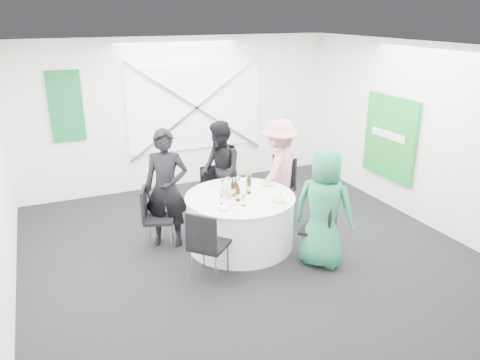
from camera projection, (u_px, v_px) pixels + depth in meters
name	position (u px, v px, depth m)	size (l,w,h in m)	color
floor	(246.00, 250.00, 6.68)	(6.00, 6.00, 0.00)	black
ceiling	(247.00, 47.00, 5.72)	(6.00, 6.00, 0.00)	silver
wall_back	(180.00, 113.00, 8.78)	(6.00, 6.00, 0.00)	white
wall_front	(406.00, 261.00, 3.62)	(6.00, 6.00, 0.00)	white
wall_right	(420.00, 134.00, 7.34)	(6.00, 6.00, 0.00)	white
window_panel	(196.00, 107.00, 8.83)	(2.60, 0.03, 1.60)	silver
window_brace_a	(196.00, 108.00, 8.79)	(0.05, 0.05, 3.16)	silver
window_brace_b	(196.00, 108.00, 8.79)	(0.05, 0.05, 3.16)	silver
green_banner	(66.00, 106.00, 7.88)	(0.55, 0.04, 1.20)	#14652A
green_sign	(389.00, 138.00, 7.90)	(0.05, 1.20, 1.40)	#1A932E
banquet_table	(240.00, 220.00, 6.72)	(1.56, 1.56, 0.76)	white
chair_back	(213.00, 188.00, 7.68)	(0.38, 0.39, 0.83)	black
chair_back_left	(153.00, 213.00, 6.60)	(0.53, 0.52, 0.90)	black
chair_back_right	(280.00, 183.00, 7.60)	(0.63, 0.63, 1.00)	black
chair_front_right	(324.00, 225.00, 6.22)	(0.59, 0.59, 0.92)	black
chair_front_left	(206.00, 241.00, 5.74)	(0.61, 0.61, 0.95)	black
person_man_back_left	(166.00, 189.00, 6.59)	(0.63, 0.41, 1.72)	black
person_man_back	(220.00, 171.00, 7.50)	(0.78, 0.43, 1.61)	black
person_woman_pink	(279.00, 171.00, 7.41)	(1.07, 0.50, 1.66)	#D28895
person_woman_green	(324.00, 208.00, 6.06)	(0.79, 0.51, 1.62)	#238155
plate_back	(219.00, 183.00, 7.07)	(0.29, 0.29, 0.01)	white
plate_back_left	(204.00, 196.00, 6.57)	(0.28, 0.28, 0.01)	white
plate_back_right	(268.00, 185.00, 6.96)	(0.29, 0.29, 0.04)	white
plate_front_right	(279.00, 202.00, 6.36)	(0.27, 0.27, 0.04)	white
plate_front_left	(223.00, 211.00, 6.08)	(0.29, 0.29, 0.01)	white
napkin	(225.00, 208.00, 6.10)	(0.17, 0.11, 0.05)	white
beer_bottle_a	(233.00, 189.00, 6.54)	(0.06, 0.06, 0.27)	#3B1C0A
beer_bottle_b	(236.00, 189.00, 6.60)	(0.06, 0.06, 0.25)	#3B1C0A
beer_bottle_c	(249.00, 187.00, 6.64)	(0.06, 0.06, 0.28)	#3B1C0A
beer_bottle_d	(238.00, 195.00, 6.39)	(0.06, 0.06, 0.25)	#3B1C0A
green_water_bottle	(249.00, 183.00, 6.71)	(0.08, 0.08, 0.32)	#39954C
clear_water_bottle	(226.00, 191.00, 6.43)	(0.08, 0.08, 0.31)	white
wine_glass_a	(230.00, 197.00, 6.24)	(0.07, 0.07, 0.17)	white
wine_glass_b	(228.00, 180.00, 6.83)	(0.07, 0.07, 0.17)	white
wine_glass_c	(244.00, 197.00, 6.22)	(0.07, 0.07, 0.17)	white
wine_glass_d	(221.00, 195.00, 6.28)	(0.07, 0.07, 0.17)	white
wine_glass_e	(222.00, 182.00, 6.77)	(0.07, 0.07, 0.17)	white
wine_glass_f	(238.00, 180.00, 6.86)	(0.07, 0.07, 0.17)	white
fork_a	(237.00, 182.00, 7.13)	(0.01, 0.15, 0.01)	silver
knife_a	(215.00, 185.00, 7.00)	(0.01, 0.15, 0.01)	silver
fork_b	(211.00, 208.00, 6.19)	(0.01, 0.15, 0.01)	silver
knife_b	(232.00, 212.00, 6.06)	(0.01, 0.15, 0.01)	silver
fork_c	(274.00, 206.00, 6.26)	(0.01, 0.15, 0.01)	silver
knife_c	(280.00, 194.00, 6.65)	(0.01, 0.15, 0.01)	silver
fork_d	(203.00, 191.00, 6.77)	(0.01, 0.15, 0.01)	silver
knife_d	(199.00, 199.00, 6.49)	(0.01, 0.15, 0.01)	silver
fork_e	(272.00, 187.00, 6.90)	(0.01, 0.15, 0.01)	silver
knife_e	(253.00, 182.00, 7.10)	(0.01, 0.15, 0.01)	silver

